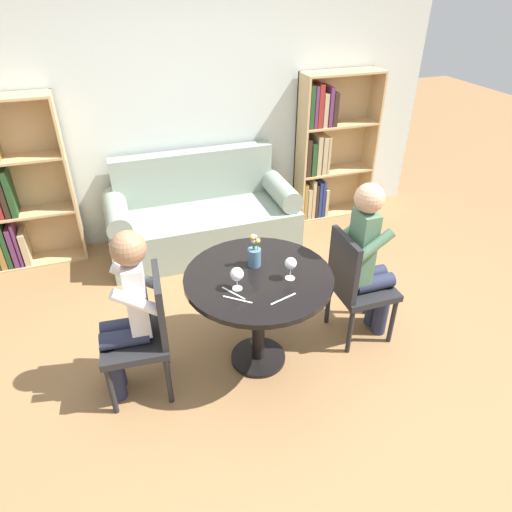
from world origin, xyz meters
TOP-DOWN VIEW (x-y plane):
  - ground_plane at (0.00, 0.00)m, footprint 16.00×16.00m
  - back_wall at (0.00, 2.14)m, footprint 5.20×0.05m
  - round_table at (0.00, 0.00)m, footprint 0.98×0.98m
  - couch at (0.00, 1.72)m, footprint 1.84×0.80m
  - bookshelf_left at (-1.69, 1.98)m, footprint 0.86×0.28m
  - bookshelf_right at (1.45, 1.98)m, footprint 0.86×0.28m
  - chair_left at (-0.77, 0.01)m, footprint 0.45×0.45m
  - chair_right at (0.77, 0.03)m, footprint 0.42×0.42m
  - person_left at (-0.85, 0.02)m, footprint 0.44×0.36m
  - person_right at (0.85, 0.03)m, footprint 0.42×0.34m
  - wine_glass_left at (-0.17, -0.09)m, footprint 0.09×0.09m
  - wine_glass_right at (0.18, -0.10)m, footprint 0.08×0.08m
  - flower_vase at (0.01, 0.12)m, footprint 0.09×0.09m
  - knife_left_setting at (-0.20, -0.20)m, footprint 0.15×0.13m
  - fork_left_setting at (-0.21, -0.13)m, footprint 0.11×0.17m
  - knife_right_setting at (0.06, -0.28)m, footprint 0.19×0.06m

SIDE VIEW (x-z plane):
  - ground_plane at x=0.00m, z-range 0.00..0.00m
  - couch at x=0.00m, z-range -0.15..0.77m
  - chair_left at x=-0.77m, z-range 0.04..0.94m
  - chair_right at x=0.77m, z-range 0.04..0.94m
  - round_table at x=0.00m, z-range 0.24..0.99m
  - person_left at x=-0.85m, z-range 0.05..1.26m
  - person_right at x=0.85m, z-range 0.04..1.32m
  - knife_left_setting at x=-0.20m, z-range 0.75..0.76m
  - fork_left_setting at x=-0.21m, z-range 0.75..0.76m
  - knife_right_setting at x=0.06m, z-range 0.75..0.76m
  - bookshelf_left at x=-1.69m, z-range -0.03..1.54m
  - bookshelf_right at x=1.45m, z-range -0.02..1.55m
  - flower_vase at x=0.01m, z-range 0.72..0.97m
  - wine_glass_left at x=-0.17m, z-range 0.78..0.94m
  - wine_glass_right at x=0.18m, z-range 0.79..0.94m
  - back_wall at x=0.00m, z-range 0.00..2.70m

